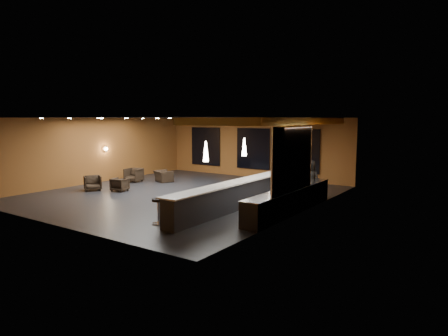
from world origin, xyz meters
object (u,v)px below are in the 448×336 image
Objects in this scene: pendant_0 at (206,151)px; staff_c at (310,179)px; armchair_d at (164,176)px; bar_stool_3 at (244,187)px; bar_stool_4 at (262,182)px; armchair_b at (120,185)px; staff_a at (283,180)px; armchair_a at (93,183)px; bar_stool_1 at (191,200)px; staff_b at (297,176)px; prep_counter at (290,201)px; armchair_c at (134,175)px; bar_stool_0 at (158,208)px; pendant_1 at (244,147)px; bar_stool_2 at (220,192)px; pendant_2 at (274,144)px; bar_counter at (237,195)px; column at (289,154)px.

pendant_0 is 0.42× the size of staff_c.
armchair_d is 6.14m from bar_stool_3.
bar_stool_3 reaches higher than bar_stool_4.
pendant_0 is 5.83m from staff_c.
bar_stool_4 is (5.77, 3.58, 0.16)m from armchair_b.
staff_c is at bearing 61.99° from staff_a.
bar_stool_3 is at bearing -38.51° from armchair_a.
staff_a reaches higher than bar_stool_1.
staff_b is (0.11, 1.07, 0.05)m from staff_a.
prep_counter reaches higher than armchair_c.
pendant_0 reaches higher than bar_stool_0.
pendant_0 reaches higher than staff_a.
pendant_1 is at bearing 180.00° from prep_counter.
armchair_c is 7.68m from bar_stool_2.
pendant_1 is at bearing -74.36° from bar_stool_4.
pendant_2 is 0.42× the size of staff_c.
armchair_d is at bearing 178.75° from pendant_2.
bar_stool_0 is at bearing -90.95° from bar_stool_2.
pendant_2 is 0.93× the size of bar_stool_4.
staff_a is at bearing -73.42° from staff_b.
bar_stool_1 is at bearing -67.41° from armchair_a.
prep_counter is at bearing -21.42° from armchair_c.
bar_counter is 11.43× the size of pendant_2.
column is at bearing 114.84° from staff_a.
pendant_2 reaches higher than bar_stool_1.
prep_counter is 7.18× the size of bar_stool_2.
staff_b is 2.40m from bar_stool_3.
armchair_b is at bearing -148.18° from bar_stool_4.
armchair_c is at bearing 163.31° from bar_stool_2.
bar_stool_2 is at bearing -99.91° from column.
bar_stool_1 is (-0.83, -6.43, -1.20)m from column.
armchair_c is at bearing -69.93° from armchair_b.
staff_a is 1.89× the size of armchair_d.
armchair_b is 0.84× the size of armchair_c.
pendant_0 is at bearing -90.00° from column.
bar_stool_3 is (7.33, -0.40, 0.13)m from armchair_c.
pendant_2 is 0.89× the size of armchair_a.
staff_c is (1.60, 2.90, -1.51)m from pendant_1.
bar_stool_4 is at bearing 90.02° from bar_stool_3.
armchair_d is 1.20× the size of bar_stool_3.
pendant_1 is at bearing 77.79° from bar_stool_0.
pendant_1 is 0.84× the size of armchair_c.
bar_counter is 0.80m from bar_stool_2.
armchair_c is 9.26m from bar_stool_0.
armchair_c is 0.97× the size of bar_stool_1.
armchair_a is at bearing 171.07° from bar_stool_1.
pendant_2 is at bearing -6.34° from armchair_c.
bar_stool_1 is at bearing -97.39° from column.
column is at bearing 116.00° from prep_counter.
armchair_c is (-8.16, 1.72, -1.97)m from pendant_1.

